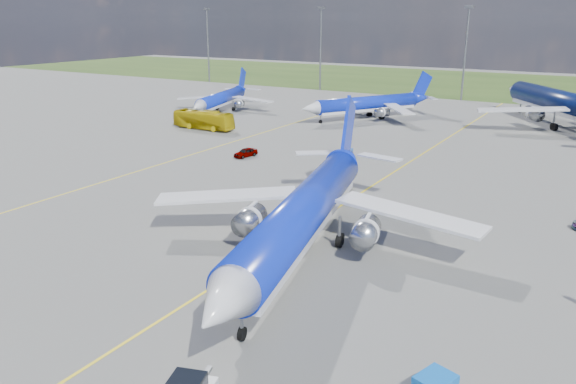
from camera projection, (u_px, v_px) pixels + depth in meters
The scene contains 12 objects.
ground at pixel (234, 274), 45.71m from camera, with size 400.00×400.00×0.00m, color #5D5D5A.
grass_strip at pixel (529, 86), 168.56m from camera, with size 400.00×80.00×0.01m, color #2D4719.
taxiway_lines at pixel (369, 189), 68.31m from camera, with size 60.25×160.00×0.02m.
floodlight_masts at pixel (555, 51), 127.15m from camera, with size 202.20×0.50×22.70m.
bg_jet_nw at pixel (222, 112), 123.82m from camera, with size 24.02×31.53×8.26m, color #0D25BE, non-canonical shape.
bg_jet_nnw at pixel (367, 119), 115.18m from camera, with size 25.47×33.43×8.75m, color #0D25BE, non-canonical shape.
bg_jet_n at pixel (560, 127), 106.83m from camera, with size 37.34×49.01×12.84m, color #07133F, non-canonical shape.
main_airliner at pixel (303, 254), 49.42m from camera, with size 32.81×43.06×11.28m, color #0D25BE, non-canonical shape.
apron_bus at pixel (203, 120), 104.09m from camera, with size 2.90×12.38×3.45m, color gold.
service_car_a at pixel (246, 152), 83.65m from camera, with size 1.60×3.96×1.35m, color #999999.
service_car_b at pixel (336, 184), 68.36m from camera, with size 1.93×4.18×1.16m, color #999999.
baggage_tug_c at pixel (344, 155), 82.84m from camera, with size 1.88×5.14×1.13m.
Camera 1 is at (25.18, -33.45, 20.02)m, focal length 35.00 mm.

